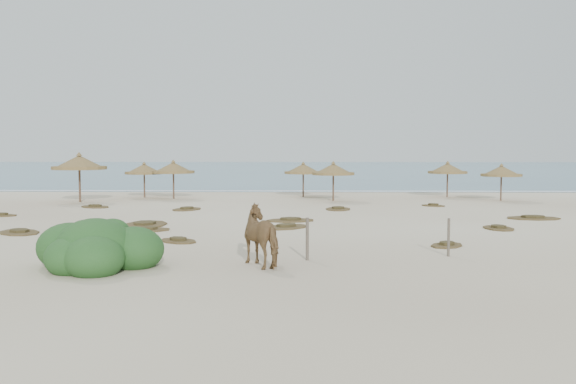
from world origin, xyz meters
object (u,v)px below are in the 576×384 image
palapa_1 (173,168)px  bush (97,249)px  palapa_0 (79,163)px  horse (265,235)px

palapa_1 → bush: size_ratio=0.77×
palapa_0 → bush: bearing=-69.6°
palapa_1 → bush: 24.87m
bush → palapa_1: bearing=96.5°
palapa_0 → palapa_1: (5.37, 2.74, -0.41)m
palapa_0 → horse: 25.04m
palapa_0 → palapa_1: 6.04m
palapa_1 → palapa_0: bearing=-152.9°
horse → bush: size_ratio=0.56×
palapa_1 → horse: palapa_1 is taller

